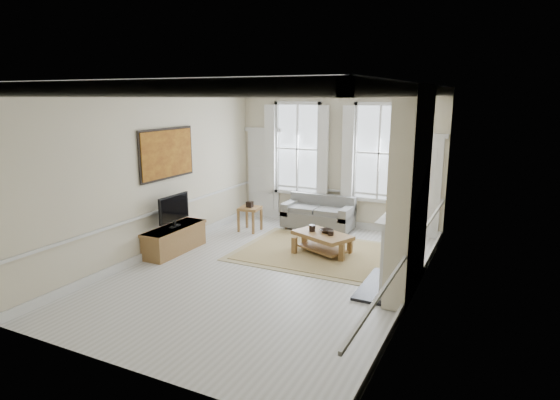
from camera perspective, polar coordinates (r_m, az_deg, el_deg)
The scene contains 23 objects.
floor at distance 8.86m, azimuth -1.13°, elevation -8.74°, with size 7.20×7.20×0.00m, color #B7B5AD.
ceiling at distance 8.25m, azimuth -1.23°, elevation 13.82°, with size 7.20×7.20×0.00m, color white.
back_wall at distance 11.67m, azimuth 6.99°, elevation 5.01°, with size 5.20×5.20×0.00m, color beige.
left_wall at distance 9.84m, azimuth -14.78°, elevation 3.28°, with size 7.20×7.20×0.00m, color beige.
right_wall at distance 7.58m, azimuth 16.57°, elevation 0.46°, with size 7.20×7.20×0.00m, color beige.
window_left at distance 11.98m, azimuth 2.17°, elevation 6.26°, with size 1.26×0.20×2.20m, color #B2BCC6, non-canonical shape.
window_right at distance 11.30m, azimuth 11.99°, elevation 5.60°, with size 1.26×0.20×2.20m, color #B2BCC6, non-canonical shape.
door_left at distance 12.53m, azimuth -2.03°, elevation 3.08°, with size 0.90×0.08×2.30m, color silver.
door_right at distance 11.22m, azimuth 16.78°, elevation 1.41°, with size 0.90×0.08×2.30m, color silver.
painting at distance 9.99m, azimuth -13.59°, elevation 5.51°, with size 0.05×1.66×1.06m, color #B6761F.
chimney_breast at distance 7.80m, azimuth 15.56°, elevation 0.86°, with size 0.35×1.70×3.38m, color beige.
hearth at distance 8.37m, azimuth 11.98°, elevation -10.15°, with size 0.55×1.50×0.05m, color black.
fireplace at distance 8.09m, azimuth 13.58°, elevation -5.71°, with size 0.21×1.45×1.33m.
mirror at distance 7.78m, azimuth 14.16°, elevation 3.53°, with size 0.06×1.26×1.06m, color gold.
sofa at distance 11.56m, azimuth 4.77°, elevation -1.84°, with size 1.69×0.82×0.82m.
side_table at distance 11.33m, azimuth -3.70°, elevation -1.42°, with size 0.55×0.55×0.59m.
rug at distance 9.85m, azimuth 5.14°, elevation -6.49°, with size 3.50×2.60×0.02m, color #97814D.
coffee_table at distance 9.74m, azimuth 5.18°, elevation -4.52°, with size 1.37×1.11×0.45m.
ceramic_pot_a at distance 9.83m, azimuth 3.94°, elevation -3.44°, with size 0.14×0.14×0.14m, color black.
ceramic_pot_b at distance 9.59m, azimuth 6.21°, elevation -4.04°, with size 0.12×0.12×0.09m, color black.
bowl at distance 9.78m, azimuth 5.68°, elevation -3.77°, with size 0.27×0.27×0.07m, color black.
tv_stand at distance 10.10m, azimuth -12.71°, elevation -4.70°, with size 0.49×1.53×0.55m, color brown.
tv at distance 9.91m, azimuth -12.80°, elevation -1.03°, with size 0.08×0.90×0.68m.
Camera 1 is at (3.79, -7.33, 3.23)m, focal length 30.00 mm.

